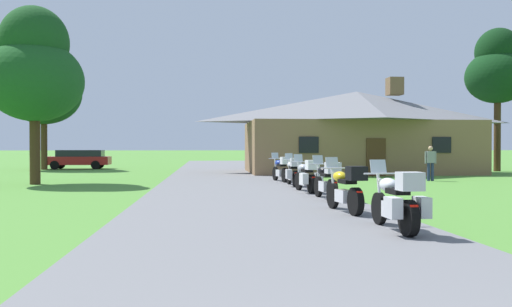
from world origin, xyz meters
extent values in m
plane|color=#4C8433|center=(0.00, 20.00, 0.00)|extent=(500.00, 500.00, 0.00)
cube|color=slate|center=(0.00, 18.00, 0.03)|extent=(6.40, 80.00, 0.06)
cylinder|color=black|center=(2.26, 8.40, 0.38)|extent=(0.13, 0.64, 0.64)
cylinder|color=black|center=(2.29, 6.96, 0.38)|extent=(0.17, 0.64, 0.64)
cube|color=silver|center=(2.28, 7.66, 0.44)|extent=(0.27, 0.57, 0.30)
ellipsoid|color=silver|center=(2.27, 7.92, 0.89)|extent=(0.31, 0.53, 0.26)
cube|color=black|center=(2.28, 7.46, 0.80)|extent=(0.29, 0.53, 0.10)
cylinder|color=silver|center=(2.26, 8.36, 1.08)|extent=(0.66, 0.05, 0.03)
cylinder|color=silver|center=(2.26, 8.40, 0.74)|extent=(0.07, 0.24, 0.73)
cube|color=#B2BCC6|center=(2.26, 8.46, 1.22)|extent=(0.32, 0.12, 0.27)
sphere|color=silver|center=(2.26, 8.36, 0.94)|extent=(0.11, 0.11, 0.11)
cube|color=#B7B7BC|center=(2.29, 6.91, 1.02)|extent=(0.41, 0.37, 0.32)
cube|color=red|center=(2.30, 6.74, 0.60)|extent=(0.14, 0.03, 0.06)
cylinder|color=silver|center=(2.43, 7.28, 0.28)|extent=(0.08, 0.55, 0.07)
cube|color=#B7B7BC|center=(2.03, 7.00, 0.56)|extent=(0.21, 0.40, 0.36)
cube|color=#B7B7BC|center=(2.55, 7.01, 0.56)|extent=(0.21, 0.40, 0.36)
cylinder|color=black|center=(1.98, 11.15, 0.38)|extent=(0.19, 0.65, 0.64)
cylinder|color=black|center=(2.16, 9.72, 0.38)|extent=(0.23, 0.65, 0.64)
cube|color=silver|center=(2.07, 10.41, 0.44)|extent=(0.33, 0.59, 0.30)
ellipsoid|color=gold|center=(2.04, 10.67, 0.89)|extent=(0.36, 0.55, 0.26)
cube|color=black|center=(2.10, 10.21, 0.80)|extent=(0.34, 0.55, 0.10)
cylinder|color=silver|center=(1.99, 11.11, 1.08)|extent=(0.66, 0.11, 0.03)
cylinder|color=silver|center=(1.98, 11.15, 0.74)|extent=(0.09, 0.24, 0.73)
cube|color=#B2BCC6|center=(1.98, 11.20, 1.22)|extent=(0.33, 0.15, 0.27)
sphere|color=silver|center=(1.99, 11.11, 0.94)|extent=(0.11, 0.11, 0.11)
cube|color=black|center=(2.16, 9.67, 1.02)|extent=(0.44, 0.41, 0.32)
cube|color=red|center=(2.18, 9.50, 0.60)|extent=(0.14, 0.05, 0.06)
cylinder|color=silver|center=(2.26, 10.05, 0.28)|extent=(0.14, 0.55, 0.07)
cylinder|color=black|center=(2.27, 14.19, 0.38)|extent=(0.15, 0.65, 0.64)
cylinder|color=black|center=(2.37, 12.75, 0.38)|extent=(0.19, 0.65, 0.64)
cube|color=silver|center=(2.32, 13.45, 0.44)|extent=(0.30, 0.58, 0.30)
ellipsoid|color=black|center=(2.31, 13.71, 0.89)|extent=(0.33, 0.54, 0.26)
cube|color=black|center=(2.34, 13.25, 0.80)|extent=(0.31, 0.54, 0.10)
cylinder|color=silver|center=(2.28, 14.15, 1.08)|extent=(0.66, 0.07, 0.03)
cylinder|color=silver|center=(2.27, 14.19, 0.74)|extent=(0.08, 0.24, 0.73)
cube|color=#B2BCC6|center=(2.27, 14.25, 1.22)|extent=(0.33, 0.13, 0.27)
sphere|color=silver|center=(2.28, 14.15, 0.94)|extent=(0.11, 0.11, 0.11)
cube|color=#B7B7BC|center=(2.37, 12.70, 1.02)|extent=(0.42, 0.38, 0.32)
cube|color=red|center=(2.38, 12.53, 0.60)|extent=(0.14, 0.04, 0.06)
cylinder|color=silver|center=(2.49, 13.08, 0.28)|extent=(0.11, 0.55, 0.07)
cylinder|color=black|center=(2.11, 16.75, 0.38)|extent=(0.19, 0.65, 0.64)
cylinder|color=black|center=(2.30, 15.32, 0.38)|extent=(0.24, 0.65, 0.64)
cube|color=silver|center=(2.21, 16.02, 0.44)|extent=(0.33, 0.59, 0.30)
ellipsoid|color=#B2B5BC|center=(2.17, 16.27, 0.89)|extent=(0.37, 0.55, 0.26)
cube|color=black|center=(2.23, 15.82, 0.80)|extent=(0.35, 0.55, 0.10)
cylinder|color=silver|center=(2.12, 16.71, 1.08)|extent=(0.66, 0.12, 0.03)
cylinder|color=silver|center=(2.11, 16.75, 0.74)|extent=(0.09, 0.24, 0.73)
cube|color=#B2BCC6|center=(2.10, 16.81, 1.22)|extent=(0.33, 0.15, 0.27)
sphere|color=silver|center=(2.12, 16.71, 0.94)|extent=(0.11, 0.11, 0.11)
cube|color=silver|center=(2.30, 15.27, 1.02)|extent=(0.44, 0.41, 0.32)
cube|color=red|center=(2.33, 15.10, 0.60)|extent=(0.14, 0.05, 0.06)
cylinder|color=silver|center=(2.39, 15.66, 0.28)|extent=(0.14, 0.55, 0.07)
cube|color=silver|center=(2.03, 15.34, 0.56)|extent=(0.25, 0.42, 0.36)
cube|color=silver|center=(2.55, 15.41, 0.56)|extent=(0.25, 0.42, 0.36)
cylinder|color=black|center=(2.23, 19.72, 0.38)|extent=(0.12, 0.64, 0.64)
cylinder|color=black|center=(2.26, 18.28, 0.38)|extent=(0.17, 0.64, 0.64)
cube|color=silver|center=(2.25, 18.98, 0.44)|extent=(0.27, 0.56, 0.30)
ellipsoid|color=silver|center=(2.24, 19.24, 0.89)|extent=(0.31, 0.53, 0.26)
cube|color=black|center=(2.25, 18.78, 0.80)|extent=(0.29, 0.53, 0.10)
cylinder|color=silver|center=(2.23, 19.68, 1.08)|extent=(0.66, 0.04, 0.03)
cylinder|color=silver|center=(2.23, 19.72, 0.74)|extent=(0.06, 0.24, 0.73)
cube|color=#B2BCC6|center=(2.23, 19.78, 1.22)|extent=(0.32, 0.12, 0.27)
sphere|color=silver|center=(2.23, 19.68, 0.94)|extent=(0.11, 0.11, 0.11)
cube|color=#B7B7BC|center=(2.26, 18.23, 1.02)|extent=(0.41, 0.37, 0.32)
cube|color=red|center=(2.26, 18.06, 0.60)|extent=(0.14, 0.03, 0.06)
cylinder|color=silver|center=(2.39, 18.61, 0.28)|extent=(0.08, 0.55, 0.07)
cube|color=#B7B7BC|center=(2.00, 18.33, 0.56)|extent=(0.21, 0.40, 0.36)
cube|color=#B7B7BC|center=(2.52, 18.34, 0.56)|extent=(0.21, 0.40, 0.36)
cylinder|color=black|center=(1.99, 22.27, 0.38)|extent=(0.22, 0.65, 0.64)
cylinder|color=black|center=(2.24, 20.85, 0.38)|extent=(0.26, 0.66, 0.64)
cube|color=silver|center=(2.12, 21.54, 0.44)|extent=(0.35, 0.60, 0.30)
ellipsoid|color=#1E3899|center=(2.07, 21.79, 0.89)|extent=(0.38, 0.56, 0.26)
cube|color=black|center=(2.15, 21.34, 0.80)|extent=(0.36, 0.56, 0.10)
cylinder|color=silver|center=(2.00, 22.23, 1.08)|extent=(0.66, 0.14, 0.03)
cylinder|color=silver|center=(1.99, 22.27, 0.74)|extent=(0.10, 0.24, 0.73)
cube|color=#B2BCC6|center=(1.98, 22.33, 1.22)|extent=(0.33, 0.16, 0.27)
sphere|color=silver|center=(2.00, 22.23, 0.94)|extent=(0.11, 0.11, 0.11)
cube|color=silver|center=(2.24, 20.80, 1.02)|extent=(0.46, 0.42, 0.32)
cube|color=red|center=(2.27, 20.63, 0.60)|extent=(0.14, 0.05, 0.06)
cylinder|color=silver|center=(2.32, 21.19, 0.28)|extent=(0.16, 0.55, 0.07)
cube|color=brown|center=(8.15, 29.98, 1.58)|extent=(13.51, 7.37, 3.16)
pyramid|color=slate|center=(8.15, 29.98, 4.13)|extent=(14.32, 7.81, 1.93)
cube|color=brown|center=(10.58, 29.98, 5.44)|extent=(0.90, 0.90, 1.10)
cube|color=#472D19|center=(8.15, 26.27, 1.05)|extent=(1.10, 0.08, 2.10)
cube|color=black|center=(4.37, 26.27, 1.74)|extent=(1.10, 0.06, 0.90)
cube|color=black|center=(11.93, 26.27, 1.74)|extent=(1.10, 0.06, 0.90)
cylinder|color=navy|center=(9.34, 22.11, 0.43)|extent=(0.14, 0.14, 0.86)
cylinder|color=navy|center=(9.52, 22.09, 0.43)|extent=(0.14, 0.14, 0.86)
cube|color=gray|center=(9.43, 22.10, 1.14)|extent=(0.38, 0.26, 0.56)
cylinder|color=gray|center=(9.20, 22.13, 1.12)|extent=(0.09, 0.09, 0.58)
cylinder|color=gray|center=(9.66, 22.08, 1.12)|extent=(0.09, 0.09, 0.58)
sphere|color=tan|center=(9.43, 22.10, 1.56)|extent=(0.21, 0.21, 0.21)
cylinder|color=#422D19|center=(-8.59, 21.49, 1.67)|extent=(0.44, 0.44, 3.34)
ellipsoid|color=#194C1E|center=(-8.59, 21.49, 4.48)|extent=(4.14, 4.14, 3.52)
ellipsoid|color=#16441B|center=(-8.59, 21.49, 6.14)|extent=(2.90, 2.90, 3.10)
cylinder|color=#422D19|center=(-12.80, 36.64, 2.02)|extent=(0.44, 0.44, 4.05)
ellipsoid|color=#143D19|center=(-12.80, 36.64, 5.49)|extent=(5.26, 5.26, 4.47)
ellipsoid|color=#123716|center=(-12.80, 36.64, 7.60)|extent=(3.68, 3.68, 3.94)
cylinder|color=#422D19|center=(18.15, 31.29, 2.59)|extent=(0.44, 0.44, 5.18)
ellipsoid|color=#0F3314|center=(18.15, 31.29, 6.33)|extent=(4.17, 4.17, 3.55)
ellipsoid|color=black|center=(18.15, 31.29, 8.00)|extent=(2.92, 2.92, 3.13)
cube|color=maroon|center=(-10.70, 37.64, 0.62)|extent=(4.65, 1.97, 0.60)
cube|color=black|center=(-10.50, 37.64, 1.16)|extent=(3.26, 1.71, 0.48)
cylinder|color=black|center=(-12.10, 36.75, 0.32)|extent=(0.65, 0.24, 0.64)
cylinder|color=black|center=(-12.15, 38.44, 0.32)|extent=(0.65, 0.24, 0.64)
cylinder|color=black|center=(-9.25, 36.83, 0.32)|extent=(0.65, 0.24, 0.64)
cylinder|color=black|center=(-9.30, 38.52, 0.32)|extent=(0.65, 0.24, 0.64)
camera|label=1|loc=(-1.18, -1.70, 1.61)|focal=36.39mm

